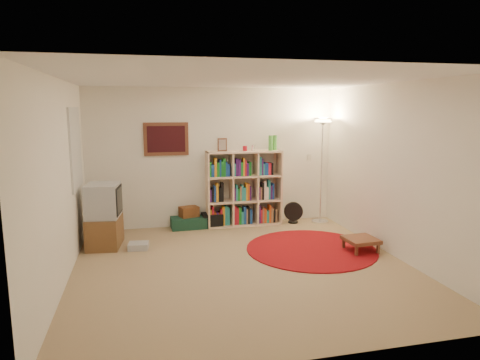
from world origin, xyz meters
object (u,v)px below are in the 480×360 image
at_px(floor_lamp, 323,136).
at_px(suitcase, 188,222).
at_px(tv_stand, 104,216).
at_px(floor_fan, 293,213).
at_px(side_table, 361,240).
at_px(bookshelf, 243,189).

bearing_deg(floor_lamp, suitcase, 175.30).
xyz_separation_m(floor_lamp, suitcase, (-2.47, 0.20, -1.53)).
bearing_deg(floor_lamp, tv_stand, -171.98).
height_order(floor_lamp, tv_stand, floor_lamp).
relative_size(floor_fan, tv_stand, 0.40).
xyz_separation_m(floor_fan, suitcase, (-1.95, 0.14, -0.10)).
xyz_separation_m(floor_fan, side_table, (0.43, -1.76, -0.03)).
height_order(floor_fan, side_table, floor_fan).
distance_m(floor_lamp, floor_fan, 1.52).
distance_m(floor_fan, suitcase, 1.96).
relative_size(floor_lamp, suitcase, 3.08).
bearing_deg(side_table, floor_lamp, 87.07).
bearing_deg(bookshelf, floor_fan, -6.40).
bearing_deg(floor_fan, bookshelf, -175.65).
height_order(tv_stand, suitcase, tv_stand).
xyz_separation_m(floor_lamp, tv_stand, (-3.85, -0.54, -1.15)).
xyz_separation_m(suitcase, side_table, (2.38, -1.90, 0.07)).
distance_m(tv_stand, suitcase, 1.62).
xyz_separation_m(tv_stand, side_table, (3.76, -1.15, -0.30)).
bearing_deg(floor_fan, tv_stand, -158.27).
height_order(bookshelf, tv_stand, bookshelf).
xyz_separation_m(bookshelf, side_table, (1.38, -1.88, -0.49)).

